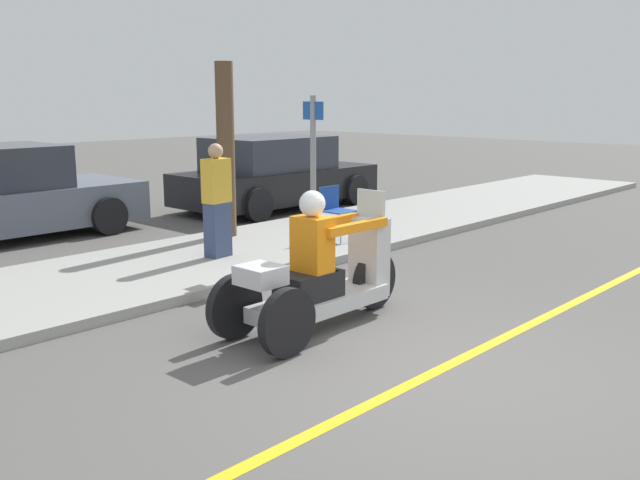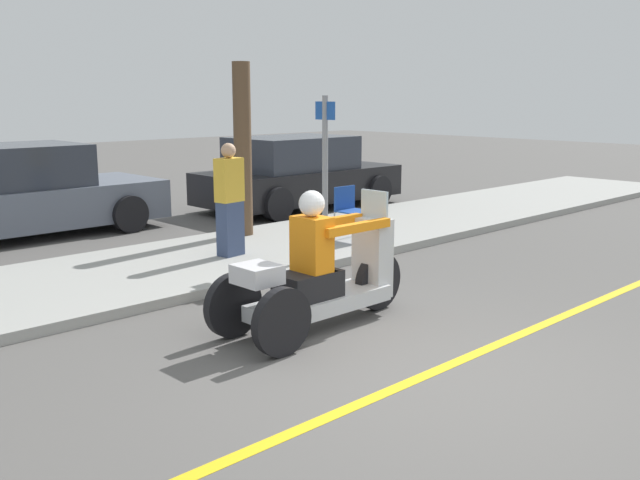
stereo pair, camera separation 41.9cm
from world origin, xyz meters
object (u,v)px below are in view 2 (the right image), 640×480
spectator_by_tree (230,202)px  folding_chair_curbside (350,207)px  motorcycle_trike (320,279)px  parked_car_lot_center (297,174)px  tree_trunk (243,150)px  parked_car_lot_far (10,194)px  street_sign (325,171)px

spectator_by_tree → folding_chair_curbside: (2.02, -0.37, -0.25)m
spectator_by_tree → motorcycle_trike: bearing=-109.5°
spectator_by_tree → parked_car_lot_center: spectator_by_tree is taller
folding_chair_curbside → motorcycle_trike: bearing=-140.5°
motorcycle_trike → parked_car_lot_center: bearing=49.7°
spectator_by_tree → folding_chair_curbside: spectator_by_tree is taller
motorcycle_trike → tree_trunk: 4.57m
parked_car_lot_center → tree_trunk: bearing=-145.7°
motorcycle_trike → parked_car_lot_center: parked_car_lot_center is taller
parked_car_lot_center → parked_car_lot_far: 5.60m
parked_car_lot_center → street_sign: (-3.15, -4.07, 0.61)m
motorcycle_trike → folding_chair_curbside: 3.94m
folding_chair_curbside → parked_car_lot_far: parked_car_lot_far is taller
folding_chair_curbside → street_sign: street_sign is taller
folding_chair_curbside → spectator_by_tree: bearing=169.6°
parked_car_lot_far → spectator_by_tree: bearing=-69.8°
spectator_by_tree → parked_car_lot_center: (4.04, 3.09, -0.17)m
spectator_by_tree → tree_trunk: bearing=45.0°
folding_chair_curbside → tree_trunk: bearing=123.2°
motorcycle_trike → parked_car_lot_far: parked_car_lot_far is taller
folding_chair_curbside → street_sign: 1.46m
folding_chair_curbside → parked_car_lot_center: parked_car_lot_center is taller
street_sign → parked_car_lot_far: bearing=115.4°
spectator_by_tree → parked_car_lot_center: bearing=37.5°
folding_chair_curbside → tree_trunk: tree_trunk is taller
motorcycle_trike → parked_car_lot_center: 7.82m
parked_car_lot_center → spectator_by_tree: bearing=-142.5°
parked_car_lot_center → tree_trunk: (-2.97, -2.02, 0.77)m
motorcycle_trike → parked_car_lot_center: (5.06, 5.97, 0.20)m
parked_car_lot_center → motorcycle_trike: bearing=-130.3°
parked_car_lot_center → parked_car_lot_far: size_ratio=0.91×
motorcycle_trike → spectator_by_tree: size_ratio=1.50×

